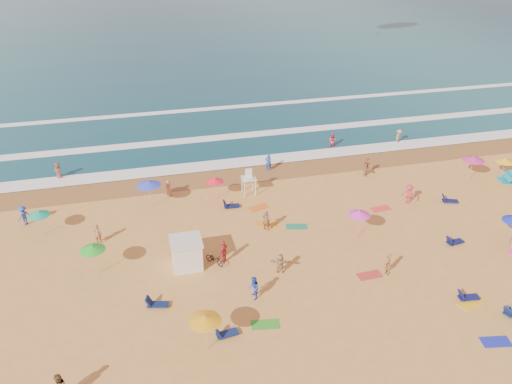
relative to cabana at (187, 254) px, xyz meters
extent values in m
plane|color=gold|center=(4.59, 0.72, -1.00)|extent=(220.00, 220.00, 0.00)
cube|color=#0C4756|center=(4.59, 84.72, -1.00)|extent=(220.00, 140.00, 0.18)
plane|color=olive|center=(4.59, 13.22, -0.99)|extent=(220.00, 220.00, 0.00)
cube|color=white|center=(4.59, 15.72, -0.90)|extent=(200.00, 2.20, 0.05)
cube|color=white|center=(4.59, 22.72, -0.90)|extent=(200.00, 1.60, 0.05)
cube|color=white|center=(4.59, 32.72, -0.90)|extent=(200.00, 1.20, 0.05)
cube|color=silver|center=(0.00, 0.00, 0.00)|extent=(2.00, 2.00, 2.00)
cube|color=silver|center=(0.00, 0.00, 1.06)|extent=(2.20, 2.20, 0.12)
imported|color=black|center=(1.90, -0.30, -0.58)|extent=(1.42, 1.61, 0.84)
cone|color=#14A477|center=(-10.40, 6.69, 0.93)|extent=(1.65, 1.65, 0.35)
cone|color=green|center=(-6.21, 0.46, 1.24)|extent=(1.72, 1.72, 0.35)
cone|color=#D32E7F|center=(27.48, 6.80, 1.23)|extent=(2.04, 2.04, 0.35)
cone|color=yellow|center=(30.61, 6.31, 0.93)|extent=(1.73, 1.73, 0.35)
cone|color=orange|center=(0.06, -8.20, 1.33)|extent=(1.83, 1.83, 0.35)
cone|color=#FF1A2E|center=(3.59, 8.95, 0.94)|extent=(1.55, 1.55, 0.35)
cone|color=#EA34C4|center=(13.17, 0.42, 1.15)|extent=(1.70, 1.70, 0.35)
cone|color=blue|center=(-1.98, 8.96, 1.29)|extent=(2.05, 2.05, 0.35)
cube|color=#101F52|center=(1.41, -7.44, -0.83)|extent=(1.36, 0.72, 0.34)
cube|color=#0E1C47|center=(-2.36, -3.87, -0.83)|extent=(1.40, 0.86, 0.34)
cube|color=#101453|center=(17.13, -8.09, -0.83)|extent=(1.35, 0.70, 0.34)
cube|color=navy|center=(18.98, -9.88, -0.83)|extent=(1.41, 0.98, 0.34)
cube|color=#0F164B|center=(19.99, -2.27, -0.83)|extent=(1.35, 0.70, 0.34)
cube|color=#101351|center=(23.27, 3.42, -0.83)|extent=(1.41, 0.97, 0.34)
cube|color=#0E1746|center=(4.70, 7.20, -0.83)|extent=(1.33, 0.64, 0.34)
cube|color=green|center=(3.81, -7.09, -0.98)|extent=(1.81, 1.12, 0.03)
cube|color=orange|center=(6.85, 3.90, -0.98)|extent=(1.86, 1.27, 0.03)
cube|color=#BE382C|center=(12.03, -4.24, -0.98)|extent=(1.73, 0.92, 0.03)
cube|color=orange|center=(6.87, 6.60, -0.98)|extent=(1.87, 1.29, 0.03)
cube|color=#1D28B9|center=(16.43, -11.74, -0.98)|extent=(1.83, 1.15, 0.03)
cube|color=#208259|center=(9.11, 2.95, -0.98)|extent=(1.86, 1.24, 0.03)
cube|color=yellow|center=(17.04, -8.50, -0.98)|extent=(1.87, 1.30, 0.03)
cube|color=#EE3839|center=(16.93, 3.88, -0.98)|extent=(1.78, 1.04, 0.03)
imported|color=tan|center=(6.14, -2.39, -0.25)|extent=(1.46, 0.91, 1.50)
imported|color=#B77454|center=(-0.29, 10.65, -0.24)|extent=(0.55, 0.78, 1.52)
imported|color=brown|center=(6.64, 3.13, -0.15)|extent=(0.74, 0.70, 1.71)
imported|color=#D5354F|center=(17.92, 17.44, -0.34)|extent=(1.09, 1.12, 1.82)
imported|color=brown|center=(-10.08, 16.63, -0.30)|extent=(1.01, 1.10, 1.89)
imported|color=#C2303C|center=(19.60, 4.20, -0.10)|extent=(1.31, 1.27, 1.80)
imported|color=tan|center=(25.38, 16.60, -0.34)|extent=(1.33, 1.28, 1.82)
imported|color=#AA784E|center=(18.45, 10.13, -0.09)|extent=(1.29, 1.73, 1.81)
imported|color=red|center=(2.60, -0.19, -0.12)|extent=(0.95, 1.09, 1.77)
imported|color=#2549AF|center=(-11.97, 8.62, -0.16)|extent=(1.19, 1.23, 1.68)
imported|color=tan|center=(13.22, -4.37, -0.16)|extent=(1.00, 0.96, 1.67)
imported|color=#9B6547|center=(-6.17, 4.50, -0.20)|extent=(0.67, 0.54, 1.61)
imported|color=blue|center=(3.71, -4.59, -0.17)|extent=(0.66, 0.83, 1.66)
imported|color=#2547B1|center=(9.64, 13.46, -0.13)|extent=(0.70, 0.53, 1.75)
camera|label=1|loc=(-2.28, -28.97, 20.46)|focal=35.00mm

